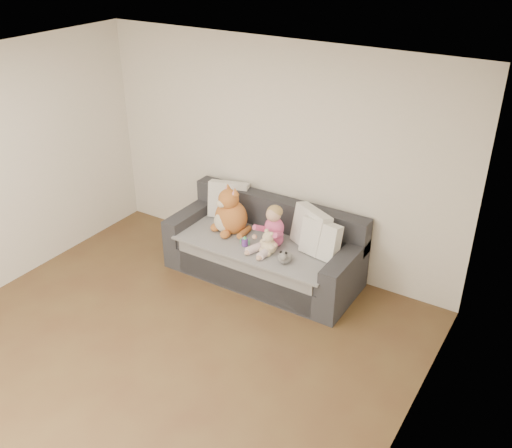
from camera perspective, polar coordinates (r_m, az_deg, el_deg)
The scene contains 10 objects.
room_shell at distance 4.95m, azimuth -10.21°, elevation -0.74°, with size 5.00×5.00×5.00m.
sofa at distance 6.52m, azimuth 0.89°, elevation -2.74°, with size 2.20×0.94×0.85m.
cushion_left at distance 6.84m, azimuth -2.75°, elevation 2.44°, with size 0.52×0.34×0.45m.
cushion_right_back at distance 6.20m, azimuth 5.51°, elevation -0.49°, with size 0.54×0.42×0.46m.
cushion_right_front at distance 6.07m, azimuth 6.48°, elevation -1.49°, with size 0.47×0.27×0.41m.
toddler at distance 6.19m, azimuth 1.59°, elevation -0.62°, with size 0.35×0.50×0.49m.
plush_cat at distance 6.50m, azimuth -2.61°, elevation 0.97°, with size 0.45×0.42×0.59m.
teddy_bear at distance 6.11m, azimuth 1.23°, elevation -2.02°, with size 0.21×0.18×0.28m.
plush_cow at distance 5.97m, azimuth 2.89°, elevation -3.32°, with size 0.14×0.22×0.18m.
sippy_cup at distance 6.27m, azimuth -1.13°, elevation -1.69°, with size 0.11×0.09×0.12m.
Camera 1 is at (3.00, -2.73, 3.66)m, focal length 40.00 mm.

